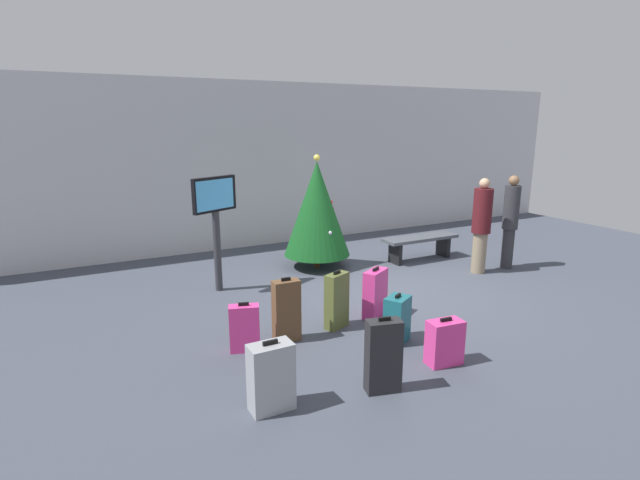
% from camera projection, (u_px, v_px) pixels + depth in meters
% --- Properties ---
extents(ground_plane, '(16.00, 16.00, 0.00)m').
position_uv_depth(ground_plane, '(389.00, 292.00, 7.90)').
color(ground_plane, '#424754').
extents(back_wall, '(16.00, 0.20, 3.56)m').
position_uv_depth(back_wall, '(289.00, 164.00, 10.94)').
color(back_wall, silver).
rests_on(back_wall, ground_plane).
extents(holiday_tree, '(1.25, 1.25, 2.13)m').
position_uv_depth(holiday_tree, '(317.00, 209.00, 9.01)').
color(holiday_tree, '#4C3319').
rests_on(holiday_tree, ground_plane).
extents(flight_info_kiosk, '(0.78, 0.43, 1.87)m').
position_uv_depth(flight_info_kiosk, '(215.00, 213.00, 7.69)').
color(flight_info_kiosk, '#333338').
rests_on(flight_info_kiosk, ground_plane).
extents(waiting_bench, '(1.62, 0.44, 0.48)m').
position_uv_depth(waiting_bench, '(420.00, 242.00, 9.67)').
color(waiting_bench, '#4C5159').
rests_on(waiting_bench, ground_plane).
extents(traveller_0, '(0.46, 0.46, 1.74)m').
position_uv_depth(traveller_0, '(481.00, 224.00, 8.72)').
color(traveller_0, gray).
rests_on(traveller_0, ground_plane).
extents(traveller_1, '(0.36, 0.36, 1.76)m').
position_uv_depth(traveller_1, '(510.00, 219.00, 9.01)').
color(traveller_1, '#333338').
rests_on(traveller_1, ground_plane).
extents(suitcase_0, '(0.42, 0.24, 0.72)m').
position_uv_depth(suitcase_0, '(271.00, 377.00, 4.60)').
color(suitcase_0, '#9EA0A5').
rests_on(suitcase_0, ground_plane).
extents(suitcase_1, '(0.39, 0.27, 0.81)m').
position_uv_depth(suitcase_1, '(383.00, 356.00, 4.91)').
color(suitcase_1, '#232326').
rests_on(suitcase_1, ground_plane).
extents(suitcase_2, '(0.46, 0.38, 0.73)m').
position_uv_depth(suitcase_2, '(375.00, 293.00, 6.83)').
color(suitcase_2, '#E5388C').
rests_on(suitcase_2, ground_plane).
extents(suitcase_3, '(0.40, 0.37, 0.63)m').
position_uv_depth(suitcase_3, '(397.00, 319.00, 6.06)').
color(suitcase_3, '#19606B').
rests_on(suitcase_3, ground_plane).
extents(suitcase_4, '(0.34, 0.18, 0.84)m').
position_uv_depth(suitcase_4, '(286.00, 311.00, 6.05)').
color(suitcase_4, brown).
rests_on(suitcase_4, ground_plane).
extents(suitcase_5, '(0.39, 0.29, 0.80)m').
position_uv_depth(suitcase_5, '(337.00, 301.00, 6.45)').
color(suitcase_5, '#59602D').
rests_on(suitcase_5, ground_plane).
extents(suitcase_6, '(0.39, 0.27, 0.62)m').
position_uv_depth(suitcase_6, '(244.00, 328.00, 5.81)').
color(suitcase_6, '#E5388C').
rests_on(suitcase_6, ground_plane).
extents(suitcase_7, '(0.42, 0.26, 0.56)m').
position_uv_depth(suitcase_7, '(445.00, 342.00, 5.50)').
color(suitcase_7, '#E5388C').
rests_on(suitcase_7, ground_plane).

